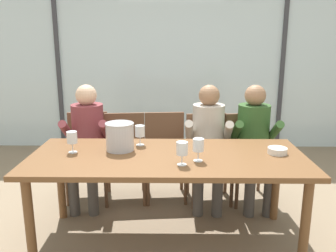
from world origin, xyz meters
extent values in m
plane|color=#847056|center=(0.00, 1.00, 0.00)|extent=(14.00, 14.00, 0.00)
cube|color=silver|center=(0.00, 2.66, 1.30)|extent=(7.38, 0.03, 2.60)
cube|color=#38383D|center=(-1.66, 2.64, 1.30)|extent=(0.06, 0.06, 2.60)
cube|color=#38383D|center=(1.66, 2.64, 1.30)|extent=(0.06, 0.06, 2.60)
cube|color=#477A38|center=(0.00, 6.25, 0.92)|extent=(13.38, 2.40, 1.84)
cube|color=brown|center=(0.00, 0.00, 0.72)|extent=(2.18, 0.93, 0.04)
cylinder|color=brown|center=(-0.99, -0.37, 0.35)|extent=(0.07, 0.07, 0.70)
cylinder|color=brown|center=(0.99, -0.37, 0.35)|extent=(0.07, 0.07, 0.70)
cylinder|color=brown|center=(-0.99, 0.37, 0.35)|extent=(0.07, 0.07, 0.70)
cylinder|color=brown|center=(0.99, 0.37, 0.35)|extent=(0.07, 0.07, 0.70)
cube|color=brown|center=(-0.85, 0.81, 0.45)|extent=(0.49, 0.49, 0.03)
cube|color=brown|center=(-0.87, 1.01, 0.67)|extent=(0.42, 0.09, 0.42)
cylinder|color=brown|center=(-1.01, 0.60, 0.22)|extent=(0.04, 0.04, 0.43)
cylinder|color=brown|center=(-0.63, 0.65, 0.22)|extent=(0.04, 0.04, 0.43)
cylinder|color=brown|center=(-1.06, 0.98, 0.22)|extent=(0.04, 0.04, 0.43)
cylinder|color=brown|center=(-0.68, 1.03, 0.22)|extent=(0.04, 0.04, 0.43)
cube|color=brown|center=(-0.45, 0.77, 0.45)|extent=(0.49, 0.49, 0.03)
cube|color=brown|center=(-0.47, 0.97, 0.67)|extent=(0.42, 0.08, 0.42)
cylinder|color=brown|center=(-0.61, 0.57, 0.22)|extent=(0.04, 0.04, 0.43)
cylinder|color=brown|center=(-0.24, 0.61, 0.22)|extent=(0.04, 0.04, 0.43)
cylinder|color=brown|center=(-0.66, 0.94, 0.22)|extent=(0.04, 0.04, 0.43)
cylinder|color=brown|center=(-0.28, 0.98, 0.22)|extent=(0.04, 0.04, 0.43)
cube|color=brown|center=(-0.03, 0.81, 0.45)|extent=(0.48, 0.48, 0.03)
cube|color=brown|center=(-0.05, 1.01, 0.67)|extent=(0.42, 0.07, 0.42)
cylinder|color=brown|center=(-0.20, 0.61, 0.22)|extent=(0.04, 0.04, 0.43)
cylinder|color=brown|center=(0.17, 0.64, 0.22)|extent=(0.04, 0.04, 0.43)
cylinder|color=brown|center=(-0.24, 0.99, 0.22)|extent=(0.04, 0.04, 0.43)
cylinder|color=brown|center=(0.14, 1.02, 0.22)|extent=(0.04, 0.04, 0.43)
cube|color=brown|center=(0.42, 0.76, 0.45)|extent=(0.49, 0.49, 0.03)
cube|color=brown|center=(0.39, 0.96, 0.67)|extent=(0.42, 0.08, 0.42)
cylinder|color=brown|center=(0.25, 0.55, 0.22)|extent=(0.04, 0.04, 0.43)
cylinder|color=brown|center=(0.63, 0.59, 0.22)|extent=(0.04, 0.04, 0.43)
cylinder|color=brown|center=(0.21, 0.92, 0.22)|extent=(0.04, 0.04, 0.43)
cylinder|color=brown|center=(0.58, 0.97, 0.22)|extent=(0.04, 0.04, 0.43)
cube|color=brown|center=(0.83, 0.77, 0.45)|extent=(0.50, 0.50, 0.03)
cube|color=brown|center=(0.80, 0.97, 0.67)|extent=(0.42, 0.10, 0.42)
cylinder|color=brown|center=(0.67, 0.56, 0.22)|extent=(0.04, 0.04, 0.43)
cylinder|color=brown|center=(1.05, 0.61, 0.22)|extent=(0.04, 0.04, 0.43)
cylinder|color=brown|center=(0.62, 0.93, 0.22)|extent=(0.04, 0.04, 0.43)
cylinder|color=brown|center=(0.99, 0.99, 0.22)|extent=(0.04, 0.04, 0.43)
cylinder|color=brown|center=(-0.82, 0.82, 0.74)|extent=(0.34, 0.34, 0.52)
sphere|color=#DBAD89|center=(-0.82, 0.82, 1.09)|extent=(0.21, 0.21, 0.21)
cube|color=#47423D|center=(-0.90, 0.61, 0.48)|extent=(0.15, 0.41, 0.13)
cube|color=#47423D|center=(-0.72, 0.62, 0.48)|extent=(0.15, 0.41, 0.13)
cylinder|color=#47423D|center=(-0.89, 0.41, 0.23)|extent=(0.10, 0.10, 0.46)
cylinder|color=#47423D|center=(-0.71, 0.42, 0.23)|extent=(0.10, 0.10, 0.46)
cylinder|color=brown|center=(-1.01, 0.69, 0.77)|extent=(0.10, 0.33, 0.26)
cylinder|color=brown|center=(-0.63, 0.71, 0.77)|extent=(0.10, 0.33, 0.26)
cylinder|color=#B7AD9E|center=(0.40, 0.82, 0.74)|extent=(0.34, 0.34, 0.52)
sphere|color=#936B4C|center=(0.40, 0.82, 1.09)|extent=(0.21, 0.21, 0.21)
cube|color=#47423D|center=(0.30, 0.62, 0.48)|extent=(0.16, 0.41, 0.13)
cube|color=#47423D|center=(0.48, 0.61, 0.48)|extent=(0.16, 0.41, 0.13)
cylinder|color=#47423D|center=(0.28, 0.42, 0.23)|extent=(0.10, 0.10, 0.46)
cylinder|color=#47423D|center=(0.46, 0.41, 0.23)|extent=(0.10, 0.10, 0.46)
cylinder|color=#B7AD9E|center=(0.20, 0.71, 0.77)|extent=(0.10, 0.33, 0.26)
cylinder|color=#B7AD9E|center=(0.58, 0.68, 0.77)|extent=(0.10, 0.33, 0.26)
cylinder|color=#2D5123|center=(0.86, 0.82, 0.74)|extent=(0.32, 0.32, 0.52)
sphere|color=#936B4C|center=(0.86, 0.82, 1.09)|extent=(0.21, 0.21, 0.21)
cube|color=#47423D|center=(0.77, 0.62, 0.48)|extent=(0.13, 0.40, 0.13)
cube|color=#47423D|center=(0.95, 0.62, 0.48)|extent=(0.13, 0.40, 0.13)
cylinder|color=#47423D|center=(0.77, 0.42, 0.23)|extent=(0.10, 0.10, 0.46)
cylinder|color=#47423D|center=(0.95, 0.42, 0.23)|extent=(0.10, 0.10, 0.46)
cylinder|color=#2D5123|center=(0.67, 0.70, 0.77)|extent=(0.08, 0.32, 0.26)
cylinder|color=#2D5123|center=(1.05, 0.70, 0.77)|extent=(0.08, 0.32, 0.26)
cylinder|color=#B7B7BC|center=(-0.39, 0.13, 0.86)|extent=(0.23, 0.23, 0.23)
torus|color=silver|center=(-0.39, 0.13, 0.97)|extent=(0.24, 0.24, 0.01)
cylinder|color=silver|center=(0.88, 0.04, 0.77)|extent=(0.15, 0.15, 0.05)
cylinder|color=silver|center=(-0.77, 0.06, 0.75)|extent=(0.07, 0.07, 0.00)
cylinder|color=silver|center=(-0.77, 0.06, 0.79)|extent=(0.01, 0.01, 0.07)
cylinder|color=silver|center=(-0.77, 0.06, 0.87)|extent=(0.08, 0.08, 0.09)
cylinder|color=maroon|center=(-0.77, 0.06, 0.84)|extent=(0.07, 0.07, 0.04)
cylinder|color=silver|center=(0.11, -0.22, 0.75)|extent=(0.07, 0.07, 0.00)
cylinder|color=silver|center=(0.11, -0.22, 0.79)|extent=(0.01, 0.01, 0.07)
cylinder|color=silver|center=(0.11, -0.22, 0.87)|extent=(0.08, 0.08, 0.09)
cylinder|color=#E0D184|center=(0.11, -0.22, 0.84)|extent=(0.07, 0.07, 0.04)
cylinder|color=silver|center=(0.23, -0.13, 0.75)|extent=(0.07, 0.07, 0.00)
cylinder|color=silver|center=(0.23, -0.13, 0.79)|extent=(0.01, 0.01, 0.07)
cylinder|color=silver|center=(0.23, -0.13, 0.87)|extent=(0.08, 0.08, 0.09)
cylinder|color=silver|center=(-0.24, 0.27, 0.75)|extent=(0.07, 0.07, 0.00)
cylinder|color=silver|center=(-0.24, 0.27, 0.79)|extent=(0.01, 0.01, 0.07)
cylinder|color=silver|center=(-0.24, 0.27, 0.87)|extent=(0.08, 0.08, 0.09)
cylinder|color=#560C1E|center=(-0.24, 0.27, 0.84)|extent=(0.07, 0.07, 0.04)
camera|label=1|loc=(0.04, -2.65, 1.64)|focal=37.74mm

